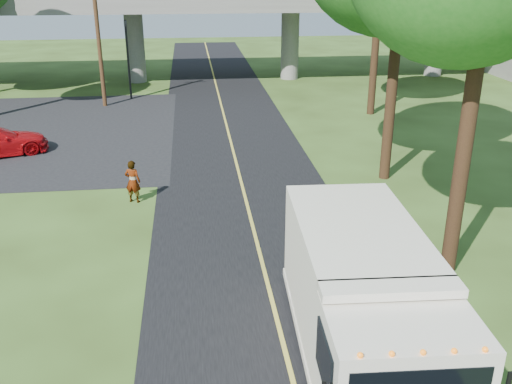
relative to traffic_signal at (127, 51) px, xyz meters
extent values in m
plane|color=#304318|center=(6.00, -26.00, -3.20)|extent=(120.00, 120.00, 0.00)
cube|color=black|center=(6.00, -16.00, -3.19)|extent=(7.00, 90.00, 0.02)
cube|color=black|center=(-5.00, -8.00, -3.19)|extent=(16.00, 18.00, 0.01)
cube|color=gold|center=(6.00, -16.00, -3.17)|extent=(0.12, 90.00, 0.01)
cube|color=slate|center=(6.00, 6.00, 2.80)|extent=(50.00, 9.00, 1.20)
cylinder|color=slate|center=(0.00, 6.00, -0.50)|extent=(1.40, 1.40, 5.40)
cylinder|color=slate|center=(12.00, 6.00, -0.50)|extent=(1.40, 1.40, 5.40)
cylinder|color=slate|center=(24.00, 6.00, -0.50)|extent=(1.40, 1.40, 5.40)
cylinder|color=black|center=(0.00, 0.00, -0.60)|extent=(0.14, 0.14, 5.20)
imported|color=black|center=(0.00, 0.00, 1.40)|extent=(0.18, 0.22, 1.10)
cylinder|color=#472D19|center=(-1.50, -2.00, 1.30)|extent=(0.26, 0.26, 9.00)
cylinder|color=#382314|center=(11.50, -25.00, 0.30)|extent=(0.44, 0.44, 7.00)
cylinder|color=#382314|center=(12.20, -17.00, 0.65)|extent=(0.44, 0.44, 7.70)
cylinder|color=#382314|center=(15.00, -6.00, 0.13)|extent=(0.44, 0.44, 6.65)
cube|color=silver|center=(7.68, -27.89, -1.33)|extent=(2.90, 5.04, 2.52)
cube|color=silver|center=(7.52, -31.36, -1.44)|extent=(2.77, 2.13, 2.29)
cube|color=silver|center=(7.66, -28.34, -2.86)|extent=(2.98, 6.60, 0.20)
cylinder|color=black|center=(6.60, -26.39, -2.70)|extent=(0.36, 1.02, 1.01)
cylinder|color=black|center=(8.88, -26.49, -2.70)|extent=(0.36, 1.02, 1.01)
imported|color=gray|center=(1.68, -18.47, -2.35)|extent=(0.71, 0.58, 1.69)
camera|label=1|loc=(4.01, -39.31, 5.44)|focal=40.00mm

